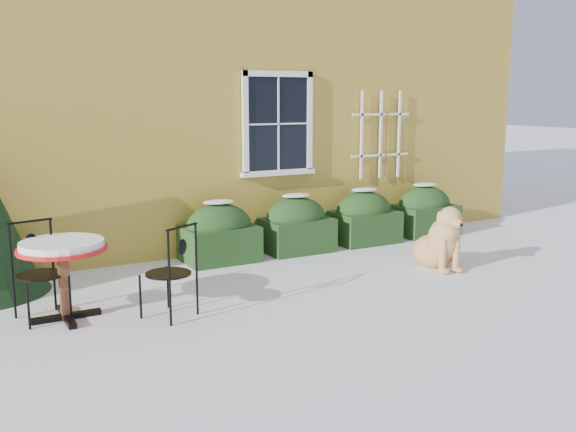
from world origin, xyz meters
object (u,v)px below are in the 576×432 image
bistro_table (62,254)px  patio_chair_near (171,271)px  dog (441,242)px  patio_chair_far (39,271)px

bistro_table → patio_chair_near: size_ratio=0.90×
bistro_table → dog: dog is taller
bistro_table → patio_chair_near: bearing=-25.4°
patio_chair_far → bistro_table: bearing=-48.7°
patio_chair_near → patio_chair_far: patio_chair_far is taller
patio_chair_near → patio_chair_far: (-1.27, 0.67, 0.01)m
patio_chair_far → dog: bearing=-17.3°
patio_chair_near → dog: patio_chair_near is taller
bistro_table → patio_chair_far: (-0.23, 0.17, -0.20)m
bistro_table → patio_chair_far: patio_chair_far is taller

